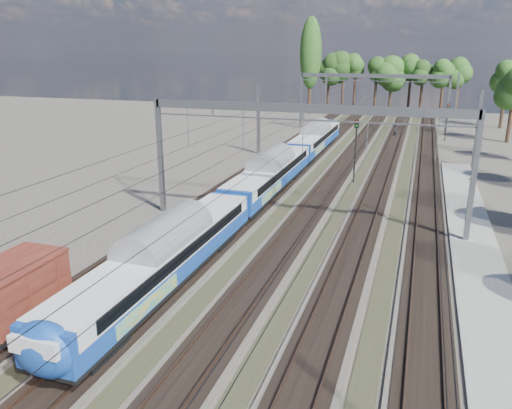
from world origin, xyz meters
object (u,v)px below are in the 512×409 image
(signal_near, at_px, (356,143))
(signal_far, at_px, (447,118))
(emu_train, at_px, (270,170))
(worker, at_px, (395,130))

(signal_near, height_order, signal_far, signal_near)
(emu_train, xyz_separation_m, worker, (8.77, 36.43, -1.40))
(signal_near, distance_m, signal_far, 29.48)
(emu_train, xyz_separation_m, signal_far, (15.81, 35.17, 0.97))
(emu_train, relative_size, worker, 29.64)
(worker, height_order, signal_far, signal_far)
(emu_train, bearing_deg, signal_near, 47.74)
(worker, bearing_deg, emu_train, -170.12)
(worker, distance_m, signal_far, 7.54)
(emu_train, distance_m, signal_far, 38.57)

